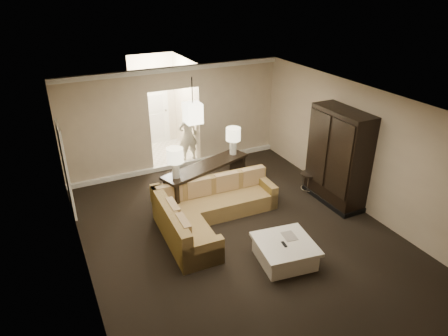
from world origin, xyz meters
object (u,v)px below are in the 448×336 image
coffee_table (285,251)px  person (188,133)px  console_table (207,179)px  sectional_sofa (208,210)px  armoire (338,159)px  drink_table (309,179)px

coffee_table → person: bearing=89.2°
coffee_table → console_table: (-0.36, 2.79, 0.32)m
sectional_sofa → armoire: armoire is taller
sectional_sofa → person: size_ratio=1.67×
drink_table → armoire: bearing=-64.4°
sectional_sofa → console_table: console_table is taller
coffee_table → person: (0.07, 5.09, 0.62)m
armoire → drink_table: (-0.29, 0.60, -0.72)m
sectional_sofa → console_table: size_ratio=1.18×
console_table → armoire: 3.07m
person → armoire: bearing=120.6°
coffee_table → armoire: armoire is taller
console_table → coffee_table: bearing=-101.3°
drink_table → person: bearing=122.2°
armoire → drink_table: size_ratio=4.45×
armoire → drink_table: 0.98m
coffee_table → sectional_sofa: bearing=113.7°
sectional_sofa → person: person is taller
coffee_table → console_table: bearing=97.4°
console_table → drink_table: bearing=-37.2°
console_table → person: size_ratio=1.41×
sectional_sofa → armoire: size_ratio=1.24×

